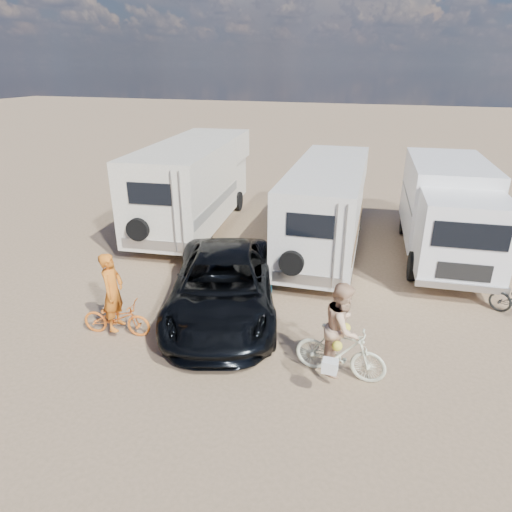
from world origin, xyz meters
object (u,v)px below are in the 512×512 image
(rv_left, at_px, (194,186))
(dark_suv, at_px, (223,286))
(box_truck, at_px, (448,214))
(bike_woman, at_px, (340,352))
(rider_woman, at_px, (342,335))
(crate, at_px, (334,269))
(rider_man, at_px, (114,299))
(rv_main, at_px, (326,210))
(cooler, at_px, (262,282))
(bike_man, at_px, (116,318))

(rv_left, height_order, dark_suv, rv_left)
(box_truck, bearing_deg, dark_suv, -138.73)
(box_truck, xyz_separation_m, bike_woman, (-2.27, -7.19, -0.93))
(rider_woman, xyz_separation_m, crate, (-0.86, 4.75, -0.75))
(rv_left, bearing_deg, rider_man, -85.04)
(rv_main, distance_m, cooler, 3.78)
(rv_left, height_order, rider_woman, rv_left)
(bike_woman, height_order, cooler, bike_woman)
(bike_man, relative_size, rider_man, 0.87)
(rv_left, distance_m, box_truck, 8.99)
(box_truck, relative_size, rider_woman, 3.54)
(rider_man, relative_size, rider_woman, 0.98)
(box_truck, relative_size, bike_woman, 3.62)
(dark_suv, bearing_deg, bike_woman, -44.64)
(dark_suv, xyz_separation_m, rider_woman, (3.15, -1.59, 0.18))
(rv_left, bearing_deg, dark_suv, -65.68)
(bike_woman, xyz_separation_m, rider_woman, (0.00, 0.00, 0.39))
(rv_left, bearing_deg, bike_man, -85.04)
(dark_suv, relative_size, bike_woman, 2.98)
(box_truck, height_order, rider_man, box_truck)
(dark_suv, relative_size, rider_woman, 2.91)
(box_truck, xyz_separation_m, dark_suv, (-5.42, -5.60, -0.72))
(bike_man, height_order, bike_woman, bike_woman)
(rider_man, xyz_separation_m, cooler, (2.52, 3.22, -0.69))
(rider_man, distance_m, crate, 6.50)
(rv_left, distance_m, dark_suv, 6.96)
(bike_man, xyz_separation_m, crate, (4.29, 4.82, -0.23))
(rider_woman, bearing_deg, dark_suv, 68.59)
(dark_suv, relative_size, rider_man, 2.96)
(box_truck, bearing_deg, rv_main, -174.67)
(bike_woman, distance_m, rider_man, 5.16)
(rv_main, xyz_separation_m, dark_suv, (-1.67, -4.94, -0.69))
(box_truck, height_order, bike_woman, box_truck)
(rv_main, height_order, crate, rv_main)
(rv_main, bearing_deg, rider_man, -122.16)
(dark_suv, xyz_separation_m, bike_man, (-2.00, -1.67, -0.34))
(cooler, bearing_deg, dark_suv, -123.79)
(bike_woman, bearing_deg, crate, 15.58)
(dark_suv, bearing_deg, box_truck, 28.04)
(box_truck, xyz_separation_m, crate, (-3.13, -2.45, -1.30))
(dark_suv, xyz_separation_m, rider_man, (-2.00, -1.67, 0.17))
(rv_left, bearing_deg, rv_main, -17.32)
(rv_left, xyz_separation_m, box_truck, (8.98, -0.32, -0.11))
(dark_suv, distance_m, cooler, 1.72)
(bike_woman, bearing_deg, rv_left, 47.08)
(rv_left, distance_m, crate, 6.62)
(bike_woman, bearing_deg, box_truck, -12.20)
(rv_main, distance_m, dark_suv, 5.26)
(rv_main, bearing_deg, cooler, -111.89)
(rv_main, bearing_deg, rv_left, 166.21)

